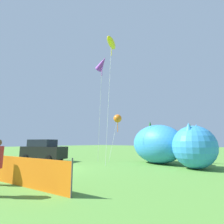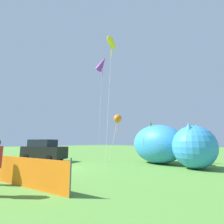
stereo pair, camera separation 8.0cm
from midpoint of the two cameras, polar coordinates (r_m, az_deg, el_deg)
ground_plane at (r=12.94m, az=-20.91°, el=-17.10°), size 120.00×120.00×0.00m
parked_car at (r=18.08m, az=-21.63°, el=-11.59°), size 4.65×3.13×2.01m
folding_chair at (r=9.71m, az=-22.58°, el=-16.59°), size 0.72×0.72×0.90m
inflatable_cat at (r=14.93m, az=17.21°, el=-10.43°), size 7.59×4.50×3.25m
safety_fence at (r=10.02m, az=-32.40°, el=-15.27°), size 8.89×1.90×1.28m
kite_orange_flower at (r=17.06m, az=1.70°, el=-2.19°), size 0.79×1.58×4.44m
kite_purple_delta at (r=17.61m, az=-3.43°, el=15.43°), size 1.79×1.01×10.00m
kite_yellow_hero at (r=18.07m, az=-0.32°, el=21.48°), size 2.36×3.14×11.80m
horizon_tree_east at (r=42.54m, az=12.36°, el=-6.41°), size 2.76×2.76×6.59m
horizon_tree_west at (r=45.21m, az=24.35°, el=-6.50°), size 2.47×2.47×5.89m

